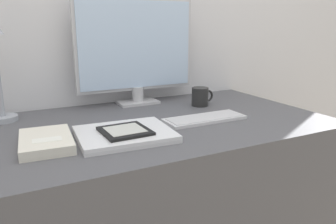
# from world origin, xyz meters

# --- Properties ---
(desk) EXTENTS (1.30, 0.77, 0.70)m
(desk) POSITION_xyz_m (0.00, 0.17, 0.35)
(desk) COLOR #4C4C51
(desk) RESTS_ON ground_plane
(monitor) EXTENTS (0.56, 0.11, 0.48)m
(monitor) POSITION_xyz_m (0.04, 0.47, 0.96)
(monitor) COLOR #B7B7BC
(monitor) RESTS_ON desk
(keyboard) EXTENTS (0.32, 0.12, 0.01)m
(keyboard) POSITION_xyz_m (0.16, 0.09, 0.71)
(keyboard) COLOR silver
(keyboard) RESTS_ON desk
(laptop) EXTENTS (0.32, 0.27, 0.02)m
(laptop) POSITION_xyz_m (-0.18, 0.03, 0.72)
(laptop) COLOR silver
(laptop) RESTS_ON desk
(ereader) EXTENTS (0.15, 0.16, 0.01)m
(ereader) POSITION_xyz_m (-0.19, 0.02, 0.73)
(ereader) COLOR black
(ereader) RESTS_ON laptop
(notebook) EXTENTS (0.17, 0.24, 0.03)m
(notebook) POSITION_xyz_m (-0.42, 0.07, 0.72)
(notebook) COLOR silver
(notebook) RESTS_ON desk
(coffee_mug) EXTENTS (0.11, 0.08, 0.08)m
(coffee_mug) POSITION_xyz_m (0.28, 0.30, 0.75)
(coffee_mug) COLOR black
(coffee_mug) RESTS_ON desk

